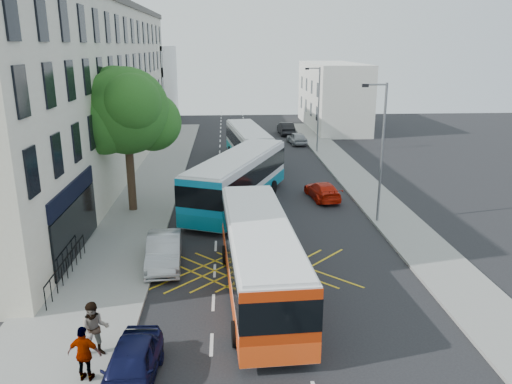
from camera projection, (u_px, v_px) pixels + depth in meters
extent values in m
plane|color=black|center=(302.00, 342.00, 17.72)|extent=(120.00, 120.00, 0.00)
cube|color=gray|center=(133.00, 210.00, 31.56)|extent=(5.00, 70.00, 0.15)
cube|color=gray|center=(382.00, 206.00, 32.50)|extent=(3.00, 70.00, 0.15)
cube|color=beige|center=(77.00, 94.00, 38.52)|extent=(8.00, 45.00, 13.00)
cube|color=#59544C|center=(68.00, 1.00, 36.60)|extent=(8.30, 45.00, 0.50)
cube|color=black|center=(72.00, 191.00, 23.84)|extent=(0.12, 7.00, 0.90)
cube|color=black|center=(76.00, 227.00, 24.35)|extent=(0.12, 7.00, 2.60)
cube|color=silver|center=(141.00, 84.00, 68.14)|extent=(8.00, 20.00, 10.00)
cube|color=silver|center=(332.00, 95.00, 63.19)|extent=(6.00, 18.00, 8.00)
cylinder|color=#382619|center=(131.00, 176.00, 30.92)|extent=(0.50, 0.50, 4.40)
sphere|color=#265017|center=(126.00, 111.00, 29.79)|extent=(5.20, 5.20, 5.20)
sphere|color=#265017|center=(152.00, 122.00, 30.86)|extent=(3.60, 3.60, 3.60)
sphere|color=#265017|center=(104.00, 122.00, 29.31)|extent=(3.80, 3.80, 3.80)
sphere|color=#265017|center=(132.00, 103.00, 28.41)|extent=(3.40, 3.40, 3.40)
sphere|color=#265017|center=(115.00, 92.00, 30.51)|extent=(3.20, 3.20, 3.20)
cylinder|color=slate|center=(382.00, 154.00, 28.41)|extent=(0.14, 0.14, 8.00)
cylinder|color=slate|center=(376.00, 85.00, 27.27)|extent=(1.20, 0.10, 0.10)
cube|color=black|center=(365.00, 86.00, 27.25)|extent=(0.35, 0.15, 0.18)
cylinder|color=slate|center=(318.00, 110.00, 47.55)|extent=(0.14, 0.14, 8.00)
cylinder|color=slate|center=(314.00, 68.00, 46.41)|extent=(1.20, 0.10, 0.10)
cube|color=black|center=(307.00, 69.00, 46.39)|extent=(0.35, 0.15, 0.18)
cube|color=silver|center=(260.00, 256.00, 20.75)|extent=(3.11, 11.35, 2.71)
cube|color=silver|center=(260.00, 224.00, 20.35)|extent=(2.89, 11.11, 0.12)
cube|color=black|center=(260.00, 247.00, 20.64)|extent=(3.17, 11.41, 1.12)
cube|color=#FF4C15|center=(260.00, 276.00, 21.01)|extent=(3.16, 11.40, 0.77)
cube|color=red|center=(281.00, 328.00, 15.41)|extent=(2.59, 0.23, 2.55)
cube|color=#FF0C0C|center=(248.00, 350.00, 15.50)|extent=(0.25, 0.07, 0.25)
cube|color=#FF0C0C|center=(313.00, 346.00, 15.71)|extent=(0.25, 0.07, 0.25)
cylinder|color=black|center=(226.00, 255.00, 23.89)|extent=(0.33, 0.93, 0.92)
cylinder|color=black|center=(278.00, 253.00, 24.16)|extent=(0.33, 0.93, 0.92)
cylinder|color=black|center=(236.00, 334.00, 17.36)|extent=(0.33, 0.93, 0.92)
cylinder|color=black|center=(308.00, 330.00, 17.63)|extent=(0.33, 0.93, 0.92)
cube|color=silver|center=(238.00, 179.00, 32.26)|extent=(7.10, 12.08, 2.88)
cube|color=silver|center=(238.00, 156.00, 31.84)|extent=(6.80, 11.78, 0.13)
cube|color=black|center=(238.00, 173.00, 32.14)|extent=(7.17, 12.16, 1.20)
cube|color=#0B758E|center=(238.00, 193.00, 32.54)|extent=(7.16, 12.15, 0.82)
cube|color=#0D80AB|center=(199.00, 205.00, 26.86)|extent=(2.58, 1.15, 2.72)
cube|color=#FF0C0C|center=(181.00, 216.00, 27.41)|extent=(0.25, 0.15, 0.25)
cube|color=#FF0C0C|center=(218.00, 221.00, 26.72)|extent=(0.25, 0.15, 0.25)
cylinder|color=black|center=(237.00, 184.00, 36.02)|extent=(0.66, 1.02, 0.98)
cylinder|color=black|center=(273.00, 187.00, 35.17)|extent=(0.66, 1.02, 0.98)
cylinder|color=black|center=(193.00, 215.00, 29.42)|extent=(0.66, 1.02, 0.98)
cylinder|color=black|center=(235.00, 220.00, 28.57)|extent=(0.66, 1.02, 0.98)
cube|color=silver|center=(248.00, 144.00, 44.45)|extent=(3.81, 11.22, 2.65)
cube|color=silver|center=(248.00, 128.00, 44.06)|extent=(3.59, 10.98, 0.12)
cube|color=black|center=(248.00, 140.00, 44.34)|extent=(3.88, 11.29, 1.10)
cube|color=#0DAAAB|center=(248.00, 154.00, 44.71)|extent=(3.87, 11.28, 0.75)
cube|color=silver|center=(260.00, 156.00, 39.28)|extent=(2.53, 0.41, 2.50)
cube|color=#FF0C0C|center=(247.00, 166.00, 39.30)|extent=(0.26, 0.09, 0.25)
cube|color=#FF0C0C|center=(272.00, 164.00, 39.65)|extent=(0.26, 0.09, 0.25)
cylinder|color=black|center=(230.00, 151.00, 47.41)|extent=(0.39, 0.93, 0.90)
cylinder|color=black|center=(256.00, 150.00, 47.84)|extent=(0.39, 0.93, 0.90)
cylinder|color=black|center=(241.00, 167.00, 41.09)|extent=(0.39, 0.93, 0.90)
cylinder|color=black|center=(270.00, 166.00, 41.52)|extent=(0.39, 0.93, 0.90)
imported|color=black|center=(131.00, 367.00, 15.25)|extent=(1.77, 4.00, 1.34)
imported|color=#A0A4A8|center=(164.00, 251.00, 23.69)|extent=(1.85, 4.56, 1.47)
imported|color=red|center=(322.00, 191.00, 34.00)|extent=(2.21, 4.27, 1.18)
imported|color=#38393E|center=(250.00, 130.00, 57.76)|extent=(2.71, 4.88, 1.29)
imported|color=#95989C|center=(297.00, 138.00, 52.82)|extent=(2.00, 4.02, 1.32)
imported|color=black|center=(286.00, 128.00, 58.51)|extent=(1.77, 4.48, 1.45)
imported|color=gray|center=(95.00, 329.00, 16.43)|extent=(1.08, 0.93, 1.94)
imported|color=gray|center=(85.00, 354.00, 15.23)|extent=(1.13, 0.61, 1.83)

